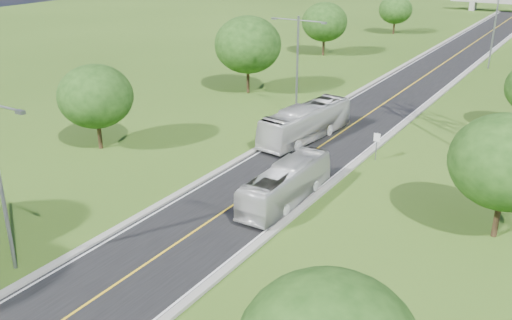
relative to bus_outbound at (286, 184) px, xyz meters
The scene contains 14 objects.
ground 32.91m from the bus_outbound, 94.86° to the left, with size 260.00×260.00×0.00m, color #2F4C15.
road 38.89m from the bus_outbound, 94.11° to the left, with size 8.00×150.00×0.06m, color black.
curb_left 39.42m from the bus_outbound, 100.29° to the left, with size 0.50×150.00×0.22m, color gray.
curb_right 38.81m from the bus_outbound, 87.84° to the left, with size 0.50×150.00×0.22m, color gray.
speed_limit_sign 11.01m from the bus_outbound, 77.35° to the left, with size 0.55×0.09×2.40m.
streetlight_mid_left 20.33m from the bus_outbound, 116.33° to the left, with size 5.90×0.25×10.00m.
streetlight_far_right 51.06m from the bus_outbound, 86.38° to the left, with size 5.90×0.25×10.00m.
tree_lb 19.08m from the bus_outbound, behind, with size 6.30×6.30×7.33m.
tree_lc 29.19m from the bus_outbound, 128.01° to the left, with size 7.56×7.56×8.79m.
tree_ld 50.90m from the bus_outbound, 112.94° to the left, with size 6.72×6.72×7.82m.
tree_le 72.90m from the bus_outbound, 103.73° to the left, with size 5.88×5.88×6.84m.
tree_rb 13.95m from the bus_outbound, 11.80° to the left, with size 6.72×6.72×7.82m.
bus_outbound is the anchor object (origin of this frame).
bus_inbound 13.03m from the bus_outbound, 111.57° to the left, with size 2.62×11.20×3.12m, color silver.
Camera 1 is at (19.96, -4.00, 17.57)m, focal length 40.00 mm.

